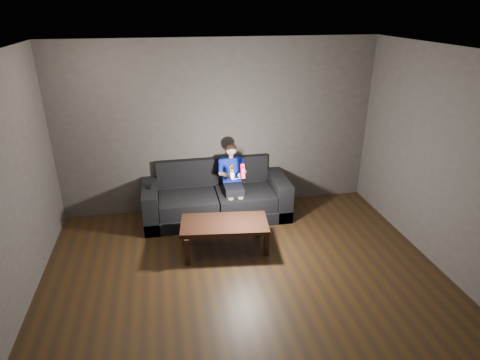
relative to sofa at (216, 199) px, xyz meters
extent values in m
plane|color=black|center=(0.12, -2.16, -0.28)|extent=(5.00, 5.00, 0.00)
cube|color=#3C3835|center=(0.12, 0.34, 1.07)|extent=(5.00, 0.04, 2.70)
cube|color=#3C3835|center=(2.62, -2.16, 1.07)|extent=(0.04, 5.00, 2.70)
cube|color=silver|center=(0.12, -2.16, 2.42)|extent=(5.00, 5.00, 0.02)
cube|color=black|center=(0.00, -0.03, -0.19)|extent=(2.25, 0.97, 0.19)
cube|color=black|center=(-0.45, -0.13, 0.03)|extent=(0.88, 0.69, 0.24)
cube|color=black|center=(0.45, -0.13, 0.03)|extent=(0.88, 0.69, 0.24)
cube|color=black|center=(0.00, 0.34, 0.37)|extent=(1.80, 0.23, 0.44)
cube|color=black|center=(-1.01, -0.03, 0.02)|extent=(0.23, 0.97, 0.61)
cube|color=black|center=(1.01, -0.03, 0.02)|extent=(0.23, 0.97, 0.61)
cube|color=black|center=(0.26, -0.15, 0.21)|extent=(0.29, 0.36, 0.13)
cube|color=#00128D|center=(0.26, 0.04, 0.47)|extent=(0.29, 0.20, 0.40)
cube|color=yellow|center=(0.26, -0.05, 0.53)|extent=(0.09, 0.09, 0.10)
cube|color=#B32A00|center=(0.26, -0.05, 0.53)|extent=(0.06, 0.06, 0.06)
cylinder|color=tan|center=(0.26, 0.04, 0.69)|extent=(0.07, 0.07, 0.06)
sphere|color=tan|center=(0.26, 0.04, 0.80)|extent=(0.17, 0.17, 0.17)
ellipsoid|color=black|center=(0.26, 0.05, 0.82)|extent=(0.18, 0.18, 0.15)
cylinder|color=#00128D|center=(0.08, -0.02, 0.54)|extent=(0.08, 0.22, 0.18)
cylinder|color=#00128D|center=(0.43, -0.02, 0.54)|extent=(0.08, 0.22, 0.18)
cylinder|color=tan|center=(0.13, -0.18, 0.50)|extent=(0.13, 0.23, 0.10)
cylinder|color=tan|center=(0.39, -0.18, 0.50)|extent=(0.13, 0.23, 0.10)
sphere|color=tan|center=(0.18, -0.27, 0.49)|extent=(0.08, 0.08, 0.08)
sphere|color=tan|center=(0.34, -0.27, 0.49)|extent=(0.08, 0.08, 0.08)
cylinder|color=tan|center=(0.18, -0.34, 0.00)|extent=(0.09, 0.09, 0.32)
cylinder|color=tan|center=(0.33, -0.34, 0.00)|extent=(0.09, 0.09, 0.32)
cube|color=#E81845|center=(0.34, -0.47, 0.64)|extent=(0.06, 0.09, 0.22)
cube|color=#720800|center=(0.34, -0.50, 0.71)|extent=(0.04, 0.01, 0.03)
cylinder|color=silver|center=(0.34, -0.50, 0.63)|extent=(0.02, 0.01, 0.02)
ellipsoid|color=silver|center=(0.18, -0.47, 0.60)|extent=(0.07, 0.10, 0.16)
cylinder|color=black|center=(0.18, -0.50, 0.65)|extent=(0.03, 0.01, 0.03)
cube|color=black|center=(-1.01, -0.08, 0.34)|extent=(0.05, 0.15, 0.03)
cube|color=black|center=(-1.01, -0.04, 0.36)|extent=(0.02, 0.02, 0.00)
cube|color=black|center=(-0.03, -1.02, 0.12)|extent=(1.23, 0.72, 0.05)
cube|color=black|center=(-0.56, -1.26, -0.10)|extent=(0.06, 0.06, 0.37)
cube|color=black|center=(0.51, -1.26, -0.10)|extent=(0.06, 0.06, 0.37)
cube|color=black|center=(-0.56, -0.78, -0.10)|extent=(0.06, 0.06, 0.37)
cube|color=black|center=(0.51, -0.78, -0.10)|extent=(0.06, 0.06, 0.37)
camera|label=1|loc=(-0.73, -5.69, 2.85)|focal=30.00mm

